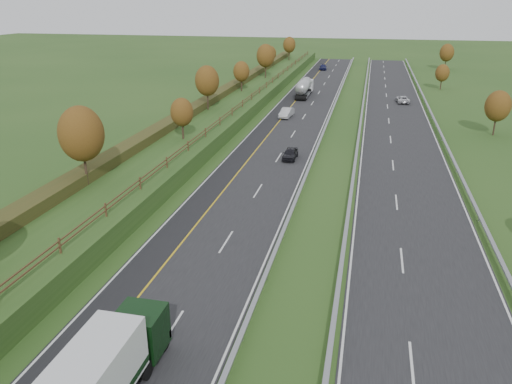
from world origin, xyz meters
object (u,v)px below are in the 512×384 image
car_dark_near (290,154)px  car_oncoming (403,99)px  car_small_far (323,67)px  car_silver_mid (287,113)px  road_tanker (304,87)px

car_dark_near → car_oncoming: bearing=70.1°
car_small_far → car_silver_mid: bearing=-94.8°
road_tanker → car_silver_mid: (-0.29, -20.12, -1.05)m
car_dark_near → car_oncoming: 43.35m
car_dark_near → car_oncoming: (15.35, 40.54, -0.02)m
car_silver_mid → road_tanker: bearing=95.0°
car_dark_near → car_silver_mid: bearing=101.5°
road_tanker → car_dark_near: (4.06, -43.29, -1.14)m
road_tanker → car_silver_mid: size_ratio=2.39×
car_oncoming → car_dark_near: bearing=63.9°
car_dark_near → car_oncoming: size_ratio=0.84×
car_silver_mid → car_small_far: (0.00, 62.12, -0.08)m
car_silver_mid → car_oncoming: bearing=47.2°
car_small_far → car_oncoming: bearing=-71.0°
car_oncoming → car_silver_mid: bearing=36.0°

